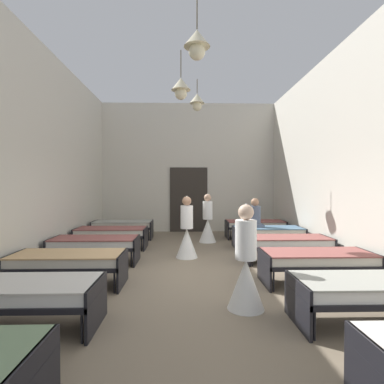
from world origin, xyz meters
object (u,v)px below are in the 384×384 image
(bed_right_row_2, at_px, (317,259))
(bed_left_row_3, at_px, (95,243))
(bed_right_row_4, at_px, (268,232))
(nurse_mid_aisle, at_px, (187,236))
(bed_left_row_1, at_px, (19,293))
(nurse_near_aisle, at_px, (246,271))
(patient_seated_primary, at_px, (255,216))
(bed_left_row_5, at_px, (123,225))
(bed_right_row_5, at_px, (255,225))
(bed_left_row_4, at_px, (112,233))
(bed_left_row_2, at_px, (68,261))
(bed_right_row_1, at_px, (372,290))
(nurse_far_aisle, at_px, (208,225))
(bed_right_row_3, at_px, (287,243))

(bed_right_row_2, distance_m, bed_left_row_3, 4.59)
(bed_right_row_4, distance_m, nurse_mid_aisle, 2.51)
(bed_left_row_1, relative_size, bed_right_row_4, 1.00)
(bed_left_row_1, distance_m, nurse_mid_aisle, 4.12)
(bed_left_row_1, relative_size, nurse_mid_aisle, 1.28)
(nurse_near_aisle, xyz_separation_m, patient_seated_primary, (1.11, 4.22, 0.34))
(bed_left_row_1, xyz_separation_m, bed_left_row_5, (0.00, 6.21, 0.00))
(bed_right_row_4, xyz_separation_m, bed_right_row_5, (0.00, 1.55, 0.00))
(bed_right_row_2, distance_m, bed_right_row_4, 3.10)
(bed_left_row_1, distance_m, bed_left_row_4, 4.66)
(bed_left_row_2, distance_m, bed_left_row_5, 4.66)
(bed_left_row_4, bearing_deg, bed_right_row_1, -47.17)
(bed_right_row_5, relative_size, nurse_mid_aisle, 1.28)
(bed_left_row_5, distance_m, nurse_mid_aisle, 3.34)
(bed_left_row_4, relative_size, bed_right_row_5, 1.00)
(bed_left_row_5, bearing_deg, bed_left_row_2, -90.00)
(bed_right_row_1, bearing_deg, bed_left_row_5, 124.81)
(bed_right_row_4, height_order, patient_seated_primary, patient_seated_primary)
(nurse_near_aisle, relative_size, nurse_far_aisle, 1.00)
(bed_left_row_1, bearing_deg, bed_right_row_2, 19.78)
(bed_left_row_5, bearing_deg, bed_left_row_3, -90.00)
(bed_left_row_4, bearing_deg, nurse_near_aisle, -55.33)
(bed_right_row_4, xyz_separation_m, nurse_far_aisle, (-1.61, 0.88, 0.09))
(bed_left_row_2, xyz_separation_m, nurse_near_aisle, (2.85, -1.02, 0.09))
(bed_right_row_3, bearing_deg, bed_right_row_5, 90.00)
(bed_left_row_3, bearing_deg, patient_seated_primary, 22.48)
(bed_left_row_5, relative_size, patient_seated_primary, 2.38)
(bed_left_row_4, xyz_separation_m, bed_left_row_5, (0.00, 1.55, 0.00))
(bed_left_row_5, xyz_separation_m, nurse_far_aisle, (2.70, -0.67, 0.09))
(bed_right_row_3, bearing_deg, bed_right_row_2, -90.00)
(bed_right_row_3, bearing_deg, patient_seated_primary, 102.03)
(bed_right_row_4, xyz_separation_m, nurse_mid_aisle, (-2.26, -1.08, 0.09))
(bed_right_row_1, xyz_separation_m, bed_right_row_5, (0.00, 6.21, 0.00))
(patient_seated_primary, bearing_deg, nurse_mid_aisle, -148.58)
(bed_right_row_1, height_order, bed_left_row_3, same)
(bed_right_row_4, bearing_deg, nurse_far_aisle, 151.37)
(bed_left_row_1, height_order, bed_right_row_3, same)
(bed_right_row_4, bearing_deg, bed_left_row_4, 180.00)
(nurse_near_aisle, bearing_deg, bed_right_row_4, -179.23)
(bed_right_row_1, relative_size, nurse_near_aisle, 1.28)
(bed_right_row_1, distance_m, bed_left_row_2, 4.59)
(bed_left_row_2, xyz_separation_m, bed_right_row_2, (4.32, 0.00, 0.00))
(nurse_near_aisle, height_order, nurse_far_aisle, same)
(bed_left_row_4, height_order, bed_left_row_5, same)
(bed_left_row_2, bearing_deg, nurse_near_aisle, -19.73)
(bed_left_row_3, xyz_separation_m, patient_seated_primary, (3.97, 1.64, 0.43))
(bed_left_row_2, relative_size, bed_right_row_5, 1.00)
(bed_left_row_3, xyz_separation_m, bed_right_row_4, (4.32, 1.55, 0.00))
(bed_right_row_5, bearing_deg, nurse_near_aisle, -104.44)
(bed_right_row_1, distance_m, patient_seated_primary, 4.78)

